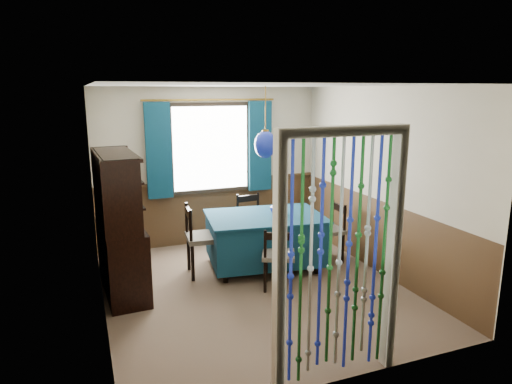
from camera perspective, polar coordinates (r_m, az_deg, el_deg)
name	(u,v)px	position (r m, az deg, el deg)	size (l,w,h in m)	color
floor	(255,288)	(5.88, -0.15, -11.97)	(4.00, 4.00, 0.00)	brown
ceiling	(255,85)	(5.34, -0.17, 13.19)	(4.00, 4.00, 0.00)	silver
wall_back	(210,166)	(7.35, -5.77, 3.20)	(3.60, 3.60, 0.00)	beige
wall_front	(344,243)	(3.75, 10.94, -6.26)	(3.60, 3.60, 0.00)	beige
wall_left	(97,205)	(5.13, -19.28, -1.59)	(4.00, 4.00, 0.00)	beige
wall_right	(380,181)	(6.34, 15.23, 1.29)	(4.00, 4.00, 0.00)	beige
wainscot_back	(211,212)	(7.49, -5.61, -2.49)	(3.60, 3.60, 0.00)	#48311B
wainscot_front	(339,327)	(4.06, 10.36, -16.26)	(3.60, 3.60, 0.00)	#48311B
wainscot_left	(104,271)	(5.36, -18.52, -9.37)	(4.00, 4.00, 0.00)	#48311B
wainscot_right	(376,235)	(6.51, 14.74, -5.20)	(4.00, 4.00, 0.00)	#48311B
window	(210,148)	(7.25, -5.72, 5.47)	(1.32, 0.12, 1.42)	black
doorway	(339,264)	(3.86, 10.34, -8.81)	(1.16, 0.12, 2.18)	silver
dining_table	(265,237)	(6.39, 1.11, -5.69)	(1.70, 1.28, 0.76)	#0E3449
chair_near	(278,256)	(5.73, 2.82, -8.01)	(0.52, 0.51, 0.81)	black
chair_far	(252,221)	(7.07, -0.52, -3.64)	(0.46, 0.44, 0.87)	black
chair_left	(202,238)	(6.18, -6.82, -5.74)	(0.50, 0.52, 0.96)	black
chair_right	(329,230)	(6.71, 9.13, -4.74)	(0.42, 0.44, 0.87)	black
sideboard	(120,244)	(5.85, -16.58, -6.31)	(0.53, 1.35, 1.73)	black
pendant_lamp	(265,144)	(6.10, 1.17, 5.98)	(0.29, 0.29, 0.94)	olive
vase_table	(277,207)	(6.37, 2.60, -1.94)	(0.17, 0.17, 0.18)	#162699
bowl_shelf	(124,200)	(5.49, -16.17, -0.93)	(0.19, 0.19, 0.05)	beige
vase_sideboard	(121,209)	(6.05, -16.48, -2.07)	(0.19, 0.19, 0.20)	beige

